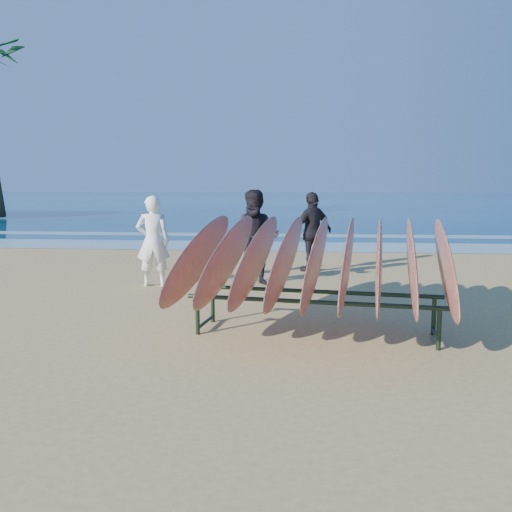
# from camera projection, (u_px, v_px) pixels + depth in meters

# --- Properties ---
(ground) EXTENTS (120.00, 120.00, 0.00)m
(ground) POSITION_uv_depth(u_px,v_px,m) (250.00, 340.00, 6.72)
(ground) COLOR tan
(ground) RESTS_ON ground
(ocean) EXTENTS (160.00, 160.00, 0.00)m
(ocean) POSITION_uv_depth(u_px,v_px,m) (302.00, 200.00, 60.97)
(ocean) COLOR navy
(ocean) RESTS_ON ground
(foam_near) EXTENTS (160.00, 160.00, 0.00)m
(foam_near) POSITION_uv_depth(u_px,v_px,m) (284.00, 246.00, 16.58)
(foam_near) COLOR white
(foam_near) RESTS_ON ground
(foam_far) EXTENTS (160.00, 160.00, 0.00)m
(foam_far) POSITION_uv_depth(u_px,v_px,m) (289.00, 235.00, 20.03)
(foam_far) COLOR white
(foam_far) RESTS_ON ground
(surfboard_rack) EXTENTS (3.53, 3.34, 1.64)m
(surfboard_rack) POSITION_uv_depth(u_px,v_px,m) (316.00, 260.00, 6.84)
(surfboard_rack) COLOR black
(surfboard_rack) RESTS_ON ground
(person_white) EXTENTS (0.69, 0.52, 1.71)m
(person_white) POSITION_uv_depth(u_px,v_px,m) (153.00, 241.00, 10.14)
(person_white) COLOR white
(person_white) RESTS_ON ground
(person_dark_a) EXTENTS (0.93, 0.75, 1.81)m
(person_dark_a) POSITION_uv_depth(u_px,v_px,m) (256.00, 238.00, 10.24)
(person_dark_a) COLOR black
(person_dark_a) RESTS_ON ground
(person_dark_b) EXTENTS (1.06, 0.98, 1.74)m
(person_dark_b) POSITION_uv_depth(u_px,v_px,m) (313.00, 232.00, 11.83)
(person_dark_b) COLOR black
(person_dark_b) RESTS_ON ground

